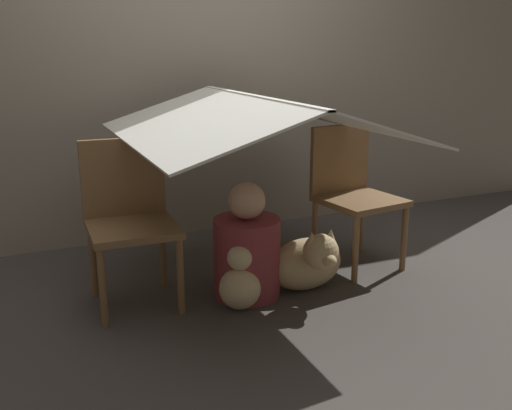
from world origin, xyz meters
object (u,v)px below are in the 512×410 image
object	(u,v)px
chair_left	(130,215)
person_front	(247,250)
chair_right	(352,190)
dog	(309,261)

from	to	relation	value
chair_left	person_front	size ratio (longest dim) A/B	1.35
chair_left	chair_right	world-z (taller)	same
chair_left	person_front	world-z (taller)	chair_left
chair_right	dog	bearing A→B (deg)	-155.41
person_front	dog	bearing A→B (deg)	-16.77
chair_left	dog	xyz separation A→B (m)	(0.90, -0.29, -0.29)
dog	chair_right	bearing A→B (deg)	32.84
chair_right	person_front	distance (m)	0.82
dog	person_front	bearing A→B (deg)	163.23
chair_right	person_front	world-z (taller)	chair_right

